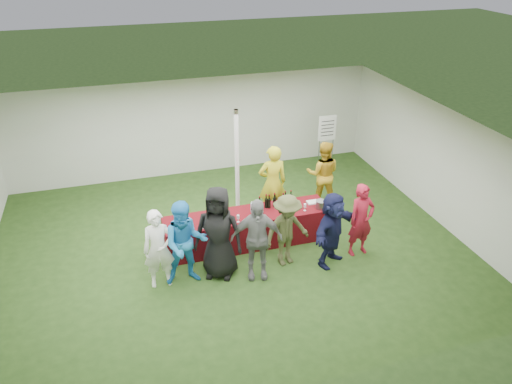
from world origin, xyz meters
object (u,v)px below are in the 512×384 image
object	(u,v)px
customer_3	(256,239)
wine_list_sign	(327,133)
staff_back	(323,174)
customer_1	(186,243)
serving_table	(247,229)
customer_4	(287,230)
customer_0	(159,249)
customer_2	(218,233)
customer_5	(332,229)
customer_6	(361,220)
dump_bucket	(321,204)
staff_pourer	(273,183)

from	to	relation	value
customer_3	wine_list_sign	bearing A→B (deg)	62.90
staff_back	customer_1	world-z (taller)	customer_1
serving_table	customer_3	world-z (taller)	customer_3
wine_list_sign	customer_4	bearing A→B (deg)	-124.23
wine_list_sign	customer_1	size ratio (longest dim) A/B	1.02
customer_0	customer_2	world-z (taller)	customer_2
customer_5	customer_6	distance (m)	0.75
customer_0	customer_1	bearing A→B (deg)	-6.80
staff_back	customer_3	xyz separation A→B (m)	(-2.42, -2.37, 0.02)
dump_bucket	customer_4	xyz separation A→B (m)	(-1.05, -0.72, -0.05)
wine_list_sign	staff_back	bearing A→B (deg)	-116.36
staff_pourer	staff_back	bearing A→B (deg)	-166.06
serving_table	customer_1	world-z (taller)	customer_1
serving_table	customer_0	world-z (taller)	customer_0
serving_table	customer_5	size ratio (longest dim) A/B	2.23
serving_table	customer_4	bearing A→B (deg)	-58.74
dump_bucket	staff_pourer	size ratio (longest dim) A/B	0.12
staff_pourer	customer_1	xyz separation A→B (m)	(-2.36, -1.86, -0.05)
staff_back	customer_1	distance (m)	4.33
serving_table	staff_pourer	world-z (taller)	staff_pourer
serving_table	customer_5	distance (m)	1.92
dump_bucket	customer_6	bearing A→B (deg)	-55.10
staff_back	customer_0	distance (m)	4.75
serving_table	customer_0	distance (m)	2.23
wine_list_sign	customer_2	bearing A→B (deg)	-137.34
wine_list_sign	customer_0	distance (m)	6.10
customer_2	staff_back	bearing A→B (deg)	58.99
staff_pourer	customer_4	size ratio (longest dim) A/B	1.18
customer_0	customer_2	distance (m)	1.17
dump_bucket	customer_5	size ratio (longest dim) A/B	0.14
serving_table	dump_bucket	xyz separation A→B (m)	(1.62, -0.22, 0.46)
staff_pourer	customer_3	size ratio (longest dim) A/B	1.07
customer_3	customer_1	bearing A→B (deg)	-176.98
staff_back	customer_6	xyz separation A→B (m)	(-0.10, -2.22, -0.03)
customer_3	dump_bucket	bearing A→B (deg)	40.97
customer_4	customer_5	distance (m)	0.92
customer_2	customer_4	bearing A→B (deg)	23.71
customer_1	staff_pourer	bearing A→B (deg)	42.12
customer_1	customer_2	size ratio (longest dim) A/B	0.91
staff_back	customer_2	size ratio (longest dim) A/B	0.87
serving_table	staff_pourer	size ratio (longest dim) A/B	1.94
customer_5	customer_1	bearing A→B (deg)	141.10
staff_back	customer_5	xyz separation A→B (m)	(-0.83, -2.37, -0.03)
customer_6	customer_4	bearing A→B (deg)	170.07
dump_bucket	customer_5	distance (m)	0.98
customer_3	customer_5	world-z (taller)	customer_3
staff_pourer	customer_4	distance (m)	1.88
customer_3	customer_6	distance (m)	2.33
wine_list_sign	customer_5	size ratio (longest dim) A/B	1.11
staff_back	customer_2	xyz separation A→B (m)	(-3.11, -2.09, 0.13)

